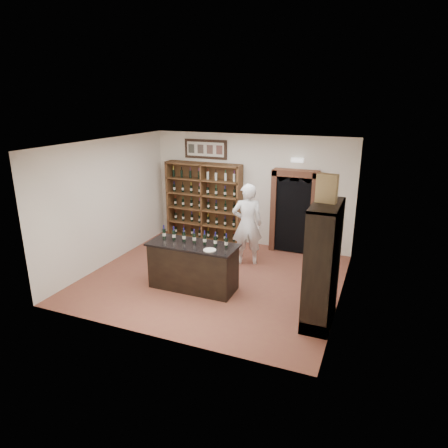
{
  "coord_description": "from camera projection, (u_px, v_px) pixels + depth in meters",
  "views": [
    {
      "loc": [
        3.34,
        -7.51,
        3.89
      ],
      "look_at": [
        0.13,
        0.3,
        1.21
      ],
      "focal_mm": 32.0,
      "sensor_mm": 36.0,
      "label": 1
    }
  ],
  "objects": [
    {
      "name": "wall_right",
      "position": [
        345.0,
        230.0,
        7.56
      ],
      "size": [
        0.04,
        5.0,
        3.0
      ],
      "primitive_type": "cube",
      "color": "silver",
      "rests_on": "ground"
    },
    {
      "name": "shopkeeper",
      "position": [
        247.0,
        224.0,
        9.54
      ],
      "size": [
        0.86,
        0.73,
        1.99
      ],
      "primitive_type": "imported",
      "rotation": [
        0.0,
        0.0,
        3.55
      ],
      "color": "white",
      "rests_on": "ground"
    },
    {
      "name": "ceiling",
      "position": [
        212.0,
        144.0,
        8.1
      ],
      "size": [
        5.5,
        5.5,
        0.0
      ],
      "primitive_type": "plane",
      "rotation": [
        3.14,
        0.0,
        0.0
      ],
      "color": "white",
      "rests_on": "wall_back"
    },
    {
      "name": "tasting_counter",
      "position": [
        193.0,
        266.0,
        8.4
      ],
      "size": [
        1.88,
        0.78,
        1.0
      ],
      "color": "black",
      "rests_on": "ground"
    },
    {
      "name": "counter_bottle_3",
      "position": [
        194.0,
        238.0,
        8.29
      ],
      "size": [
        0.07,
        0.07,
        0.3
      ],
      "color": "black",
      "rests_on": "tasting_counter"
    },
    {
      "name": "counter_bottle_5",
      "position": [
        215.0,
        241.0,
        8.11
      ],
      "size": [
        0.07,
        0.07,
        0.3
      ],
      "color": "black",
      "rests_on": "tasting_counter"
    },
    {
      "name": "counter_bottle_2",
      "position": [
        184.0,
        236.0,
        8.37
      ],
      "size": [
        0.07,
        0.07,
        0.3
      ],
      "color": "black",
      "rests_on": "tasting_counter"
    },
    {
      "name": "counter_bottle_6",
      "position": [
        226.0,
        242.0,
        8.03
      ],
      "size": [
        0.07,
        0.07,
        0.3
      ],
      "color": "black",
      "rests_on": "tasting_counter"
    },
    {
      "name": "wine_shelf",
      "position": [
        204.0,
        202.0,
        11.21
      ],
      "size": [
        2.2,
        0.38,
        2.2
      ],
      "color": "brown",
      "rests_on": "ground"
    },
    {
      "name": "counter_bottle_4",
      "position": [
        205.0,
        239.0,
        8.2
      ],
      "size": [
        0.07,
        0.07,
        0.3
      ],
      "color": "black",
      "rests_on": "tasting_counter"
    },
    {
      "name": "side_cabinet",
      "position": [
        323.0,
        283.0,
        7.07
      ],
      "size": [
        0.48,
        1.2,
        2.2
      ],
      "color": "black",
      "rests_on": "ground"
    },
    {
      "name": "arched_doorway",
      "position": [
        294.0,
        210.0,
        10.27
      ],
      "size": [
        1.17,
        0.35,
        2.17
      ],
      "color": "black",
      "rests_on": "ground"
    },
    {
      "name": "wall_back",
      "position": [
        250.0,
        190.0,
        10.76
      ],
      "size": [
        5.5,
        0.04,
        3.0
      ],
      "primitive_type": "cube",
      "color": "silver",
      "rests_on": "ground"
    },
    {
      "name": "framed_picture",
      "position": [
        206.0,
        149.0,
        10.89
      ],
      "size": [
        1.25,
        0.04,
        0.52
      ],
      "primitive_type": "cube",
      "color": "black",
      "rests_on": "wall_back"
    },
    {
      "name": "wall_left",
      "position": [
        108.0,
        202.0,
        9.55
      ],
      "size": [
        0.04,
        5.0,
        3.0
      ],
      "primitive_type": "cube",
      "color": "silver",
      "rests_on": "ground"
    },
    {
      "name": "counter_bottle_0",
      "position": [
        164.0,
        234.0,
        8.55
      ],
      "size": [
        0.07,
        0.07,
        0.3
      ],
      "color": "black",
      "rests_on": "tasting_counter"
    },
    {
      "name": "counter_bottle_1",
      "position": [
        174.0,
        235.0,
        8.46
      ],
      "size": [
        0.07,
        0.07,
        0.3
      ],
      "color": "black",
      "rests_on": "tasting_counter"
    },
    {
      "name": "emergency_light",
      "position": [
        297.0,
        160.0,
        9.97
      ],
      "size": [
        0.3,
        0.1,
        0.1
      ],
      "primitive_type": "cube",
      "color": "white",
      "rests_on": "wall_back"
    },
    {
      "name": "plate",
      "position": [
        210.0,
        250.0,
        7.89
      ],
      "size": [
        0.25,
        0.25,
        0.02
      ],
      "primitive_type": "cylinder",
      "color": "beige",
      "rests_on": "tasting_counter"
    },
    {
      "name": "wine_crate",
      "position": [
        327.0,
        188.0,
        6.65
      ],
      "size": [
        0.36,
        0.19,
        0.49
      ],
      "primitive_type": "cube",
      "rotation": [
        0.0,
        0.0,
        -0.14
      ],
      "color": "tan",
      "rests_on": "side_cabinet"
    },
    {
      "name": "floor",
      "position": [
        214.0,
        278.0,
        9.01
      ],
      "size": [
        5.5,
        5.5,
        0.0
      ],
      "primitive_type": "plane",
      "color": "brown",
      "rests_on": "ground"
    }
  ]
}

